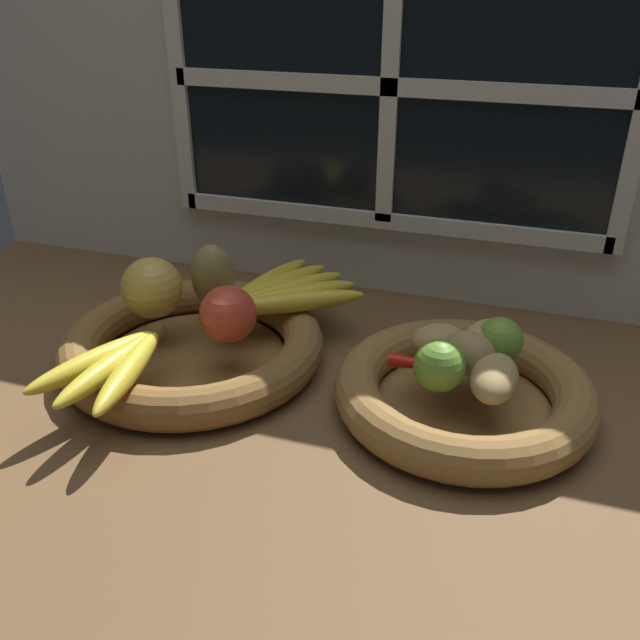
% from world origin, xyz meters
% --- Properties ---
extents(ground_plane, '(1.40, 0.90, 0.03)m').
position_xyz_m(ground_plane, '(0.00, 0.00, -0.01)').
color(ground_plane, brown).
extents(back_wall, '(1.40, 0.05, 0.55)m').
position_xyz_m(back_wall, '(0.00, 0.30, 0.28)').
color(back_wall, silver).
rests_on(back_wall, ground_plane).
extents(fruit_bowl_left, '(0.34, 0.34, 0.05)m').
position_xyz_m(fruit_bowl_left, '(-0.18, -0.00, 0.02)').
color(fruit_bowl_left, brown).
rests_on(fruit_bowl_left, ground_plane).
extents(fruit_bowl_right, '(0.30, 0.30, 0.05)m').
position_xyz_m(fruit_bowl_right, '(0.16, -0.00, 0.02)').
color(fruit_bowl_right, olive).
rests_on(fruit_bowl_right, ground_plane).
extents(apple_golden_left, '(0.08, 0.08, 0.08)m').
position_xyz_m(apple_golden_left, '(-0.24, 0.02, 0.09)').
color(apple_golden_left, gold).
rests_on(apple_golden_left, fruit_bowl_left).
extents(apple_red_right, '(0.07, 0.07, 0.07)m').
position_xyz_m(apple_red_right, '(-0.12, -0.01, 0.09)').
color(apple_red_right, '#CC422D').
rests_on(apple_red_right, fruit_bowl_left).
extents(pear_brown, '(0.07, 0.06, 0.09)m').
position_xyz_m(pear_brown, '(-0.18, 0.07, 0.09)').
color(pear_brown, olive).
rests_on(pear_brown, fruit_bowl_left).
extents(banana_bunch_front, '(0.12, 0.18, 0.03)m').
position_xyz_m(banana_bunch_front, '(-0.21, -0.13, 0.06)').
color(banana_bunch_front, yellow).
rests_on(banana_bunch_front, fruit_bowl_left).
extents(banana_bunch_back, '(0.18, 0.20, 0.03)m').
position_xyz_m(banana_bunch_back, '(-0.10, 0.10, 0.06)').
color(banana_bunch_back, yellow).
rests_on(banana_bunch_back, fruit_bowl_left).
extents(potato_small, '(0.05, 0.09, 0.04)m').
position_xyz_m(potato_small, '(0.19, -0.03, 0.07)').
color(potato_small, tan).
rests_on(potato_small, fruit_bowl_right).
extents(potato_large, '(0.07, 0.06, 0.05)m').
position_xyz_m(potato_large, '(0.16, -0.00, 0.08)').
color(potato_large, '#A38451').
rests_on(potato_large, fruit_bowl_right).
extents(potato_oblong, '(0.08, 0.07, 0.04)m').
position_xyz_m(potato_oblong, '(0.13, 0.03, 0.07)').
color(potato_oblong, tan).
rests_on(potato_oblong, fruit_bowl_right).
extents(potato_back, '(0.08, 0.09, 0.04)m').
position_xyz_m(potato_back, '(0.18, 0.04, 0.07)').
color(potato_back, tan).
rests_on(potato_back, fruit_bowl_right).
extents(lime_near, '(0.06, 0.06, 0.06)m').
position_xyz_m(lime_near, '(0.14, -0.04, 0.08)').
color(lime_near, '#6B9E33').
rests_on(lime_near, fruit_bowl_right).
extents(lime_far, '(0.05, 0.05, 0.05)m').
position_xyz_m(lime_far, '(0.19, 0.04, 0.08)').
color(lime_far, '#6B9E33').
rests_on(lime_far, fruit_bowl_right).
extents(chili_pepper, '(0.13, 0.02, 0.02)m').
position_xyz_m(chili_pepper, '(0.14, -0.01, 0.06)').
color(chili_pepper, red).
rests_on(chili_pepper, fruit_bowl_right).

